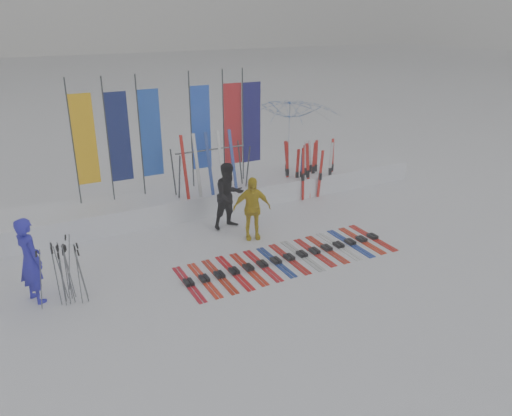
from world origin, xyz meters
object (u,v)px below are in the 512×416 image
person_blue (30,260)px  ski_rack (211,164)px  person_yellow (252,208)px  ski_row (289,258)px  person_black (229,196)px  tent_canopy (291,141)px

person_blue → ski_rack: (4.87, 2.68, 0.51)m
person_yellow → ski_row: person_yellow is taller
person_black → person_yellow: (0.21, -0.87, -0.07)m
ski_row → tent_canopy: bearing=58.5°
person_black → ski_rack: size_ratio=0.85×
person_blue → tent_canopy: size_ratio=0.56×
person_black → tent_canopy: (3.25, 2.30, 0.53)m
person_yellow → ski_rack: size_ratio=0.78×
person_blue → person_yellow: (5.03, 0.58, -0.08)m
person_blue → tent_canopy: tent_canopy is taller
tent_canopy → ski_row: size_ratio=0.62×
person_blue → ski_row: 5.40m
person_black → tent_canopy: tent_canopy is taller
person_black → ski_row: size_ratio=0.34×
person_black → person_yellow: bearing=-83.8°
ski_row → ski_rack: bearing=96.5°
person_blue → person_black: size_ratio=1.00×
person_yellow → ski_rack: 2.19m
person_blue → ski_rack: bearing=-85.2°
person_yellow → ski_rack: ski_rack is taller
person_black → tent_canopy: bearing=28.2°
person_yellow → ski_rack: (-0.16, 2.10, 0.59)m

